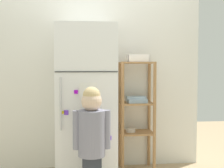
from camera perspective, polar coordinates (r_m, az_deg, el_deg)
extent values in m
cube|color=silver|center=(3.34, -3.54, 1.13)|extent=(2.54, 0.03, 2.12)
cube|color=white|center=(3.00, -5.23, -3.90)|extent=(0.60, 0.67, 1.62)
cube|color=black|center=(2.64, -5.21, 2.49)|extent=(0.59, 0.01, 0.01)
cylinder|color=silver|center=(2.65, -10.42, -4.03)|extent=(0.02, 0.02, 0.50)
cube|color=white|center=(2.65, -4.86, -1.49)|extent=(0.17, 0.01, 0.17)
cube|color=#A80DCF|center=(2.65, -7.35, -1.61)|extent=(0.04, 0.01, 0.04)
cube|color=orange|center=(2.66, -5.30, -4.25)|extent=(0.03, 0.02, 0.03)
cube|color=#6B2FEC|center=(2.73, -0.58, -10.95)|extent=(0.04, 0.01, 0.04)
cube|color=yellow|center=(2.68, -10.04, -5.72)|extent=(0.03, 0.01, 0.03)
cube|color=#6A38D4|center=(2.67, -9.34, -5.77)|extent=(0.04, 0.02, 0.04)
cube|color=#C18224|center=(2.69, -6.36, -8.51)|extent=(0.04, 0.01, 0.04)
cylinder|color=gray|center=(2.48, -4.15, -9.93)|extent=(0.24, 0.24, 0.40)
sphere|color=gray|center=(2.51, -4.21, -5.37)|extent=(0.10, 0.10, 0.10)
sphere|color=beige|center=(2.43, -4.18, -3.50)|extent=(0.18, 0.18, 0.18)
sphere|color=tan|center=(2.42, -4.19, -2.35)|extent=(0.15, 0.15, 0.15)
cylinder|color=gray|center=(2.47, -7.24, -9.27)|extent=(0.07, 0.07, 0.34)
cylinder|color=gray|center=(2.48, -1.08, -9.22)|extent=(0.07, 0.07, 0.34)
cylinder|color=#9E7247|center=(3.11, 2.18, -7.07)|extent=(0.04, 0.04, 1.25)
cylinder|color=#9E7247|center=(3.17, 8.66, -6.88)|extent=(0.04, 0.04, 1.25)
cylinder|color=#9E7247|center=(3.36, 1.57, -6.28)|extent=(0.04, 0.04, 1.25)
cylinder|color=#9E7247|center=(3.43, 7.57, -6.13)|extent=(0.04, 0.04, 1.25)
cube|color=#9E7247|center=(3.22, 5.06, 4.32)|extent=(0.38, 0.28, 0.02)
cube|color=#9E7247|center=(3.24, 5.02, -3.94)|extent=(0.38, 0.28, 0.02)
cube|color=#9E7247|center=(3.30, 5.00, -9.82)|extent=(0.38, 0.28, 0.02)
cube|color=#99B2C6|center=(3.23, 5.10, -3.42)|extent=(0.22, 0.17, 0.04)
cube|color=#99B2C6|center=(3.25, 4.93, -2.77)|extent=(0.23, 0.18, 0.03)
cylinder|color=beige|center=(3.28, 3.80, -9.35)|extent=(0.11, 0.11, 0.04)
cube|color=white|center=(3.24, 5.32, 4.53)|extent=(0.25, 0.14, 0.01)
cube|color=white|center=(3.17, 5.55, 5.28)|extent=(0.25, 0.01, 0.09)
cube|color=white|center=(3.31, 5.10, 5.20)|extent=(0.25, 0.01, 0.09)
cube|color=white|center=(3.22, 3.17, 5.26)|extent=(0.01, 0.14, 0.09)
cube|color=white|center=(3.27, 7.44, 5.21)|extent=(0.01, 0.14, 0.09)
sphere|color=#C93D2A|center=(3.22, 4.71, 5.16)|extent=(0.06, 0.06, 0.06)
sphere|color=#9D2B11|center=(3.23, 6.04, 5.23)|extent=(0.07, 0.07, 0.07)
sphere|color=#BB100A|center=(3.25, 5.84, 5.15)|extent=(0.07, 0.07, 0.07)
sphere|color=orange|center=(3.26, 5.14, 5.28)|extent=(0.08, 0.08, 0.08)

